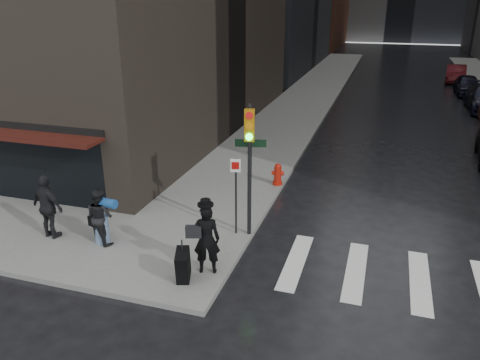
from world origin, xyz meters
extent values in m
plane|color=black|center=(0.00, 0.00, 0.00)|extent=(140.00, 140.00, 0.00)
cube|color=slate|center=(0.00, 27.00, 0.07)|extent=(4.00, 50.00, 0.15)
cube|color=silver|center=(3.50, 1.00, 0.01)|extent=(0.50, 3.00, 0.01)
cube|color=silver|center=(5.10, 1.00, 0.01)|extent=(0.50, 3.00, 0.01)
cube|color=silver|center=(6.70, 1.00, 0.01)|extent=(0.50, 3.00, 0.01)
cube|color=black|center=(-7.00, 2.05, 1.40)|extent=(8.00, 0.12, 2.60)
imported|color=black|center=(1.46, -0.42, 1.08)|extent=(0.78, 0.63, 1.87)
cylinder|color=black|center=(1.46, -0.42, 2.04)|extent=(0.40, 0.40, 0.05)
cylinder|color=black|center=(1.46, -0.42, 2.10)|extent=(0.25, 0.25, 0.15)
cube|color=black|center=(1.19, -0.57, 1.33)|extent=(0.42, 0.24, 0.32)
cube|color=black|center=(1.06, -1.00, 0.59)|extent=(0.51, 0.78, 0.94)
cylinder|color=black|center=(1.06, -1.00, 1.08)|extent=(0.04, 0.04, 0.44)
imported|color=black|center=(-1.97, 0.12, 0.97)|extent=(0.95, 0.83, 1.64)
cube|color=black|center=(-2.29, 0.39, 0.64)|extent=(0.55, 0.40, 0.31)
cylinder|color=#194A8E|center=(-1.68, 0.15, 1.41)|extent=(0.52, 0.32, 0.26)
imported|color=black|center=(-3.57, -0.03, 1.11)|extent=(1.20, 0.69, 1.93)
cylinder|color=black|center=(1.90, 1.90, 2.11)|extent=(0.12, 0.12, 3.92)
cube|color=#C4820D|center=(1.95, 1.69, 3.53)|extent=(0.31, 0.23, 0.88)
cylinder|color=red|center=(1.97, 1.59, 3.82)|extent=(0.20, 0.09, 0.20)
cylinder|color=orange|center=(1.97, 1.59, 3.53)|extent=(0.20, 0.09, 0.20)
cylinder|color=#19E533|center=(1.97, 1.59, 3.24)|extent=(0.20, 0.09, 0.20)
cylinder|color=black|center=(1.52, 1.81, 1.33)|extent=(0.06, 0.06, 2.35)
cube|color=white|center=(1.52, 1.78, 2.30)|extent=(0.29, 0.08, 0.39)
cube|color=black|center=(1.90, 1.98, 2.94)|extent=(0.87, 0.22, 0.22)
cylinder|color=#AE180A|center=(1.80, 6.03, 0.21)|extent=(0.36, 0.36, 0.11)
cylinder|color=#AE180A|center=(1.80, 6.03, 0.49)|extent=(0.27, 0.27, 0.68)
sphere|color=#AE180A|center=(1.80, 6.03, 0.85)|extent=(0.25, 0.25, 0.25)
cylinder|color=#AE180A|center=(1.80, 6.03, 0.60)|extent=(0.47, 0.21, 0.16)
imported|color=black|center=(11.05, 28.38, 0.71)|extent=(1.72, 4.17, 1.41)
imported|color=#450D11|center=(10.80, 33.91, 0.72)|extent=(1.96, 4.51, 1.44)
camera|label=1|loc=(5.38, -10.05, 6.71)|focal=35.00mm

